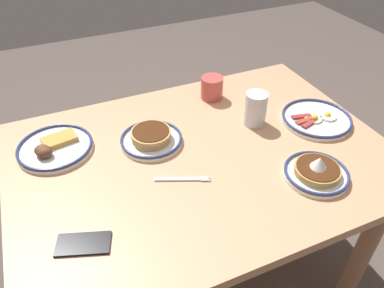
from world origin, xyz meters
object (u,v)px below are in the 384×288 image
cell_phone (83,244)px  fork_near (183,179)px  plate_far_companion (54,147)px  coffee_mug (212,87)px  plate_center_pancakes (151,138)px  drinking_glass (255,110)px  plate_near_main (316,118)px  plate_far_side (317,172)px

cell_phone → fork_near: size_ratio=0.84×
plate_far_companion → coffee_mug: 0.67m
fork_near → plate_center_pancakes: bearing=-82.3°
plate_far_companion → drinking_glass: bearing=169.6°
plate_center_pancakes → coffee_mug: 0.39m
drinking_glass → fork_near: 0.42m
plate_near_main → coffee_mug: coffee_mug is taller
plate_center_pancakes → coffee_mug: size_ratio=1.84×
fork_near → plate_far_companion: bearing=-41.4°
coffee_mug → cell_phone: 0.84m
plate_center_pancakes → fork_near: 0.23m
plate_center_pancakes → plate_far_companion: same height
plate_near_main → cell_phone: 0.96m
plate_near_main → plate_far_side: size_ratio=1.27×
plate_far_side → cell_phone: 0.74m
plate_center_pancakes → drinking_glass: 0.41m
plate_near_main → plate_center_pancakes: bearing=-11.3°
fork_near → cell_phone: bearing=20.0°
plate_near_main → drinking_glass: 0.25m
plate_far_side → fork_near: (0.40, -0.16, -0.02)m
cell_phone → drinking_glass: bearing=-137.7°
plate_far_side → coffee_mug: 0.58m
plate_far_side → coffee_mug: (0.10, -0.57, 0.03)m
plate_far_side → plate_center_pancakes: bearing=-41.5°
plate_far_companion → fork_near: size_ratio=1.52×
plate_center_pancakes → plate_far_side: 0.57m
plate_near_main → plate_center_pancakes: plate_center_pancakes is taller
plate_near_main → cell_phone: size_ratio=1.86×
plate_center_pancakes → coffee_mug: coffee_mug is taller
plate_far_companion → coffee_mug: coffee_mug is taller
plate_far_side → drinking_glass: bearing=-85.2°
drinking_glass → coffee_mug: bearing=-74.2°
plate_near_main → cell_phone: (0.94, 0.22, -0.01)m
coffee_mug → fork_near: size_ratio=0.71×
cell_phone → plate_near_main: bearing=-147.6°
cell_phone → plate_center_pancakes: bearing=-112.6°
plate_far_companion → cell_phone: (-0.02, 0.44, -0.01)m
coffee_mug → drinking_glass: (-0.07, 0.24, 0.01)m
drinking_glass → fork_near: (0.37, 0.18, -0.06)m
plate_far_side → fork_near: size_ratio=1.22×
plate_far_side → drinking_glass: 0.34m
drinking_glass → plate_far_side: bearing=94.8°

